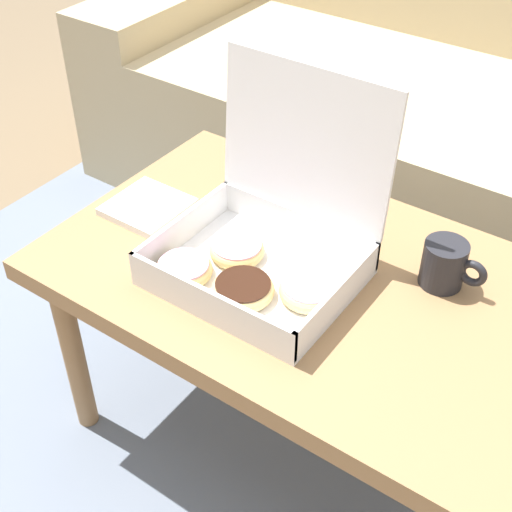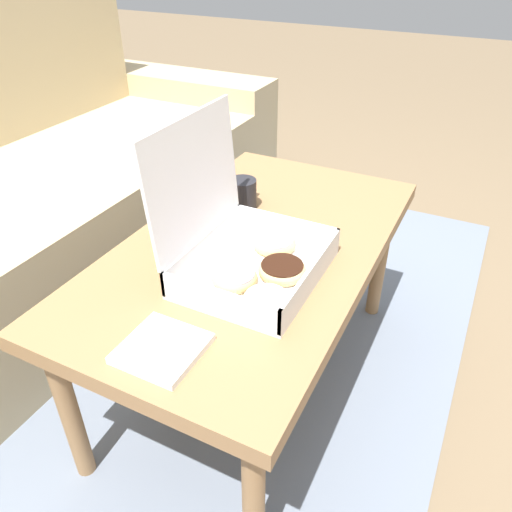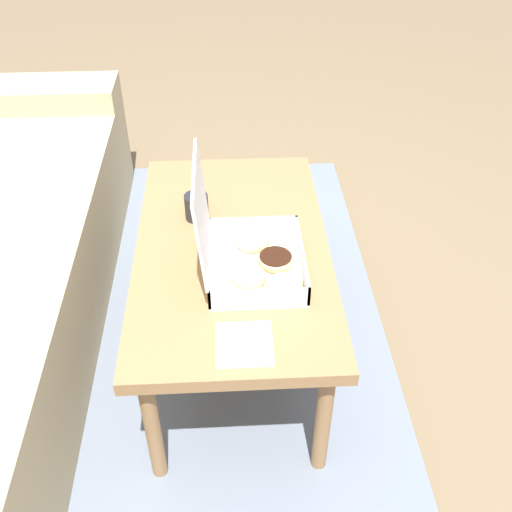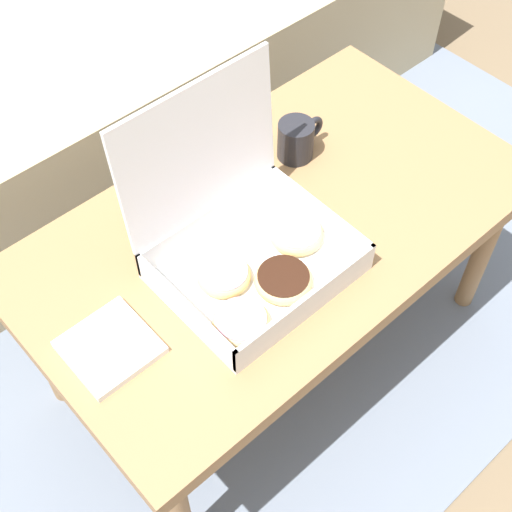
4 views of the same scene
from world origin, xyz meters
The scene contains 6 objects.
ground_plane centered at (0.00, 0.00, 0.00)m, with size 12.00×12.00×0.00m, color #756047.
area_rug centered at (0.00, 0.30, 0.01)m, with size 2.51×1.94×0.01m, color slate.
coffee_table centered at (0.00, -0.13, 0.43)m, with size 1.03×0.58×0.48m.
pastry_box centered at (-0.12, -0.18, 0.53)m, with size 0.33×0.30×0.34m.
coffee_mug centered at (0.15, -0.02, 0.52)m, with size 0.11×0.08×0.08m.
napkin_stack centered at (-0.41, -0.15, 0.48)m, with size 0.14×0.14×0.01m.
Camera 2 is at (-0.92, -0.60, 1.13)m, focal length 35.00 mm.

